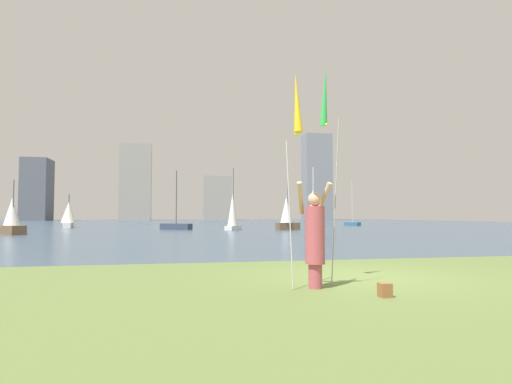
{
  "coord_description": "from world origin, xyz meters",
  "views": [
    {
      "loc": [
        -4.36,
        -9.15,
        1.39
      ],
      "look_at": [
        -1.33,
        5.46,
        2.16
      ],
      "focal_mm": 30.56,
      "sensor_mm": 36.0,
      "label": 1
    }
  ],
  "objects_px": {
    "kite_flag_right": "(325,103)",
    "sailboat_0": "(314,213)",
    "person": "(315,235)",
    "sailboat_5": "(287,214)",
    "sailboat_3": "(68,215)",
    "bag": "(385,290)",
    "sailboat_7": "(176,226)",
    "sailboat_1": "(352,223)",
    "sailboat_6": "(233,213)",
    "sailboat_2": "(12,218)",
    "kite_flag_left": "(296,109)"
  },
  "relations": [
    {
      "from": "bag",
      "to": "sailboat_7",
      "type": "height_order",
      "value": "sailboat_7"
    },
    {
      "from": "sailboat_0",
      "to": "sailboat_5",
      "type": "relative_size",
      "value": 0.91
    },
    {
      "from": "kite_flag_right",
      "to": "sailboat_5",
      "type": "height_order",
      "value": "sailboat_5"
    },
    {
      "from": "kite_flag_right",
      "to": "bag",
      "type": "distance_m",
      "value": 3.99
    },
    {
      "from": "sailboat_5",
      "to": "sailboat_7",
      "type": "bearing_deg",
      "value": 165.78
    },
    {
      "from": "sailboat_2",
      "to": "sailboat_0",
      "type": "bearing_deg",
      "value": -26.43
    },
    {
      "from": "sailboat_2",
      "to": "person",
      "type": "bearing_deg",
      "value": -62.39
    },
    {
      "from": "sailboat_6",
      "to": "sailboat_7",
      "type": "xyz_separation_m",
      "value": [
        -4.98,
        2.15,
        -1.21
      ]
    },
    {
      "from": "sailboat_2",
      "to": "sailboat_5",
      "type": "distance_m",
      "value": 22.09
    },
    {
      "from": "sailboat_1",
      "to": "sailboat_2",
      "type": "xyz_separation_m",
      "value": [
        -33.66,
        -18.17,
        0.85
      ]
    },
    {
      "from": "person",
      "to": "sailboat_7",
      "type": "height_order",
      "value": "sailboat_7"
    },
    {
      "from": "person",
      "to": "sailboat_1",
      "type": "bearing_deg",
      "value": 81.48
    },
    {
      "from": "sailboat_7",
      "to": "kite_flag_left",
      "type": "bearing_deg",
      "value": -87.65
    },
    {
      "from": "sailboat_6",
      "to": "person",
      "type": "bearing_deg",
      "value": -95.75
    },
    {
      "from": "sailboat_5",
      "to": "sailboat_3",
      "type": "bearing_deg",
      "value": 152.78
    },
    {
      "from": "sailboat_1",
      "to": "sailboat_2",
      "type": "height_order",
      "value": "sailboat_1"
    },
    {
      "from": "sailboat_1",
      "to": "sailboat_5",
      "type": "bearing_deg",
      "value": -133.52
    },
    {
      "from": "kite_flag_right",
      "to": "sailboat_3",
      "type": "height_order",
      "value": "kite_flag_right"
    },
    {
      "from": "bag",
      "to": "sailboat_0",
      "type": "height_order",
      "value": "sailboat_0"
    },
    {
      "from": "kite_flag_left",
      "to": "bag",
      "type": "xyz_separation_m",
      "value": [
        1.32,
        -0.72,
        -3.19
      ]
    },
    {
      "from": "sailboat_1",
      "to": "sailboat_2",
      "type": "bearing_deg",
      "value": -151.64
    },
    {
      "from": "sailboat_2",
      "to": "sailboat_7",
      "type": "relative_size",
      "value": 0.7
    },
    {
      "from": "person",
      "to": "kite_flag_left",
      "type": "distance_m",
      "value": 2.39
    },
    {
      "from": "kite_flag_right",
      "to": "sailboat_3",
      "type": "xyz_separation_m",
      "value": [
        -13.42,
        41.02,
        -2.36
      ]
    },
    {
      "from": "person",
      "to": "kite_flag_right",
      "type": "relative_size",
      "value": 0.46
    },
    {
      "from": "bag",
      "to": "sailboat_5",
      "type": "xyz_separation_m",
      "value": [
        7.27,
        31.86,
        1.33
      ]
    },
    {
      "from": "person",
      "to": "sailboat_3",
      "type": "xyz_separation_m",
      "value": [
        -12.96,
        41.63,
        0.36
      ]
    },
    {
      "from": "bag",
      "to": "sailboat_7",
      "type": "bearing_deg",
      "value": 94.48
    },
    {
      "from": "person",
      "to": "sailboat_1",
      "type": "xyz_separation_m",
      "value": [
        20.34,
        43.65,
        -0.69
      ]
    },
    {
      "from": "sailboat_7",
      "to": "bag",
      "type": "bearing_deg",
      "value": -85.52
    },
    {
      "from": "sailboat_0",
      "to": "sailboat_1",
      "type": "distance_m",
      "value": 31.29
    },
    {
      "from": "sailboat_0",
      "to": "sailboat_6",
      "type": "relative_size",
      "value": 0.74
    },
    {
      "from": "bag",
      "to": "sailboat_1",
      "type": "bearing_deg",
      "value": 66.46
    },
    {
      "from": "sailboat_5",
      "to": "sailboat_7",
      "type": "xyz_separation_m",
      "value": [
        -9.96,
        2.52,
        -1.1
      ]
    },
    {
      "from": "sailboat_0",
      "to": "sailboat_1",
      "type": "height_order",
      "value": "sailboat_1"
    },
    {
      "from": "bag",
      "to": "sailboat_1",
      "type": "distance_m",
      "value": 48.79
    },
    {
      "from": "kite_flag_right",
      "to": "bag",
      "type": "relative_size",
      "value": 18.79
    },
    {
      "from": "sailboat_2",
      "to": "sailboat_3",
      "type": "relative_size",
      "value": 1.07
    },
    {
      "from": "sailboat_0",
      "to": "bag",
      "type": "bearing_deg",
      "value": -105.4
    },
    {
      "from": "kite_flag_right",
      "to": "sailboat_0",
      "type": "xyz_separation_m",
      "value": [
        5.12,
        15.47,
        -2.24
      ]
    },
    {
      "from": "kite_flag_right",
      "to": "sailboat_7",
      "type": "height_order",
      "value": "sailboat_7"
    },
    {
      "from": "sailboat_0",
      "to": "sailboat_2",
      "type": "height_order",
      "value": "sailboat_0"
    },
    {
      "from": "kite_flag_left",
      "to": "bag",
      "type": "bearing_deg",
      "value": -28.59
    },
    {
      "from": "bag",
      "to": "sailboat_7",
      "type": "relative_size",
      "value": 0.04
    },
    {
      "from": "sailboat_3",
      "to": "kite_flag_left",
      "type": "bearing_deg",
      "value": -73.43
    },
    {
      "from": "kite_flag_right",
      "to": "sailboat_0",
      "type": "bearing_deg",
      "value": 71.7
    },
    {
      "from": "sailboat_3",
      "to": "sailboat_7",
      "type": "height_order",
      "value": "sailboat_7"
    },
    {
      "from": "person",
      "to": "sailboat_2",
      "type": "bearing_deg",
      "value": 134.07
    },
    {
      "from": "kite_flag_right",
      "to": "sailboat_6",
      "type": "height_order",
      "value": "sailboat_6"
    },
    {
      "from": "kite_flag_left",
      "to": "sailboat_6",
      "type": "relative_size",
      "value": 0.71
    }
  ]
}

